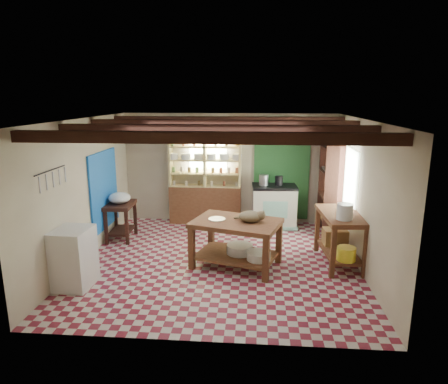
# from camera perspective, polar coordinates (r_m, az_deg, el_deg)

# --- Properties ---
(floor) EXTENTS (5.00, 5.00, 0.02)m
(floor) POSITION_cam_1_polar(r_m,az_deg,el_deg) (7.53, -0.66, -9.92)
(floor) COLOR maroon
(floor) RESTS_ON ground
(ceiling) EXTENTS (5.00, 5.00, 0.02)m
(ceiling) POSITION_cam_1_polar(r_m,az_deg,el_deg) (6.91, -0.72, 10.33)
(ceiling) COLOR #47484C
(ceiling) RESTS_ON wall_back
(wall_back) EXTENTS (5.00, 0.04, 2.60)m
(wall_back) POSITION_cam_1_polar(r_m,az_deg,el_deg) (9.55, 0.70, 3.37)
(wall_back) COLOR beige
(wall_back) RESTS_ON floor
(wall_front) EXTENTS (5.00, 0.04, 2.60)m
(wall_front) POSITION_cam_1_polar(r_m,az_deg,el_deg) (4.73, -3.53, -7.38)
(wall_front) COLOR beige
(wall_front) RESTS_ON floor
(wall_left) EXTENTS (0.04, 5.00, 2.60)m
(wall_left) POSITION_cam_1_polar(r_m,az_deg,el_deg) (7.75, -19.44, 0.18)
(wall_left) COLOR beige
(wall_left) RESTS_ON floor
(wall_right) EXTENTS (0.04, 5.00, 2.60)m
(wall_right) POSITION_cam_1_polar(r_m,az_deg,el_deg) (7.32, 19.20, -0.55)
(wall_right) COLOR beige
(wall_right) RESTS_ON floor
(ceiling_beams) EXTENTS (5.00, 3.80, 0.15)m
(ceiling_beams) POSITION_cam_1_polar(r_m,az_deg,el_deg) (6.92, -0.72, 9.34)
(ceiling_beams) COLOR #391B13
(ceiling_beams) RESTS_ON ceiling
(blue_wall_patch) EXTENTS (0.04, 1.40, 1.60)m
(blue_wall_patch) POSITION_cam_1_polar(r_m,az_deg,el_deg) (8.58, -16.76, 0.26)
(blue_wall_patch) COLOR blue
(blue_wall_patch) RESTS_ON wall_left
(green_wall_patch) EXTENTS (1.30, 0.04, 2.30)m
(green_wall_patch) POSITION_cam_1_polar(r_m,az_deg,el_deg) (9.52, 8.22, 2.90)
(green_wall_patch) COLOR #225525
(green_wall_patch) RESTS_ON wall_back
(window_back) EXTENTS (0.90, 0.02, 0.80)m
(window_back) POSITION_cam_1_polar(r_m,az_deg,el_deg) (9.51, -2.32, 5.76)
(window_back) COLOR silver
(window_back) RESTS_ON wall_back
(window_right) EXTENTS (0.02, 1.30, 1.20)m
(window_right) POSITION_cam_1_polar(r_m,az_deg,el_deg) (8.24, 17.43, 1.81)
(window_right) COLOR silver
(window_right) RESTS_ON wall_right
(utensil_rail) EXTENTS (0.06, 0.90, 0.28)m
(utensil_rail) POSITION_cam_1_polar(r_m,az_deg,el_deg) (6.57, -23.47, 1.83)
(utensil_rail) COLOR black
(utensil_rail) RESTS_ON wall_left
(pot_rack) EXTENTS (0.86, 0.12, 0.36)m
(pot_rack) POSITION_cam_1_polar(r_m,az_deg,el_deg) (8.98, 8.58, 8.24)
(pot_rack) COLOR black
(pot_rack) RESTS_ON ceiling
(shelving_unit) EXTENTS (1.70, 0.34, 2.20)m
(shelving_unit) POSITION_cam_1_polar(r_m,az_deg,el_deg) (9.45, -2.71, 2.02)
(shelving_unit) COLOR #DBC47E
(shelving_unit) RESTS_ON floor
(tall_rack) EXTENTS (0.40, 0.86, 2.00)m
(tall_rack) POSITION_cam_1_polar(r_m,az_deg,el_deg) (9.05, 14.94, 0.40)
(tall_rack) COLOR #391B13
(tall_rack) RESTS_ON floor
(work_table) EXTENTS (1.72, 1.39, 0.84)m
(work_table) POSITION_cam_1_polar(r_m,az_deg,el_deg) (7.19, 1.75, -7.36)
(work_table) COLOR brown
(work_table) RESTS_ON floor
(stove) EXTENTS (1.04, 0.73, 0.99)m
(stove) POSITION_cam_1_polar(r_m,az_deg,el_deg) (9.37, 7.13, -1.99)
(stove) COLOR beige
(stove) RESTS_ON floor
(prep_table) EXTENTS (0.57, 0.80, 0.79)m
(prep_table) POSITION_cam_1_polar(r_m,az_deg,el_deg) (8.79, -14.50, -4.04)
(prep_table) COLOR #391B13
(prep_table) RESTS_ON floor
(white_cabinet) EXTENTS (0.56, 0.67, 0.96)m
(white_cabinet) POSITION_cam_1_polar(r_m,az_deg,el_deg) (6.87, -20.65, -8.79)
(white_cabinet) COLOR silver
(white_cabinet) RESTS_ON floor
(right_counter) EXTENTS (0.76, 1.37, 0.95)m
(right_counter) POSITION_cam_1_polar(r_m,az_deg,el_deg) (7.56, 16.19, -6.41)
(right_counter) COLOR brown
(right_counter) RESTS_ON floor
(cat) EXTENTS (0.46, 0.38, 0.19)m
(cat) POSITION_cam_1_polar(r_m,az_deg,el_deg) (6.99, 3.85, -3.51)
(cat) COLOR olive
(cat) RESTS_ON work_table
(steel_tray) EXTENTS (0.38, 0.38, 0.02)m
(steel_tray) POSITION_cam_1_polar(r_m,az_deg,el_deg) (7.13, -1.01, -3.88)
(steel_tray) COLOR #B1B0B9
(steel_tray) RESTS_ON work_table
(basin_large) EXTENTS (0.58, 0.58, 0.16)m
(basin_large) POSITION_cam_1_polar(r_m,az_deg,el_deg) (7.26, 2.25, -8.14)
(basin_large) COLOR silver
(basin_large) RESTS_ON work_table
(basin_small) EXTENTS (0.51, 0.51, 0.14)m
(basin_small) POSITION_cam_1_polar(r_m,az_deg,el_deg) (7.02, 4.95, -9.06)
(basin_small) COLOR silver
(basin_small) RESTS_ON work_table
(kettle_left) EXTENTS (0.23, 0.23, 0.25)m
(kettle_left) POSITION_cam_1_polar(r_m,az_deg,el_deg) (9.21, 5.69, 1.72)
(kettle_left) COLOR #B1B0B9
(kettle_left) RESTS_ON stove
(kettle_right) EXTENTS (0.19, 0.19, 0.22)m
(kettle_right) POSITION_cam_1_polar(r_m,az_deg,el_deg) (9.24, 7.86, 1.62)
(kettle_right) COLOR black
(kettle_right) RESTS_ON stove
(enamel_bowl) EXTENTS (0.48, 0.48, 0.23)m
(enamel_bowl) POSITION_cam_1_polar(r_m,az_deg,el_deg) (8.65, -14.69, -0.81)
(enamel_bowl) COLOR silver
(enamel_bowl) RESTS_ON prep_table
(white_bucket) EXTENTS (0.29, 0.29, 0.27)m
(white_bucket) POSITION_cam_1_polar(r_m,az_deg,el_deg) (7.04, 16.86, -2.70)
(white_bucket) COLOR silver
(white_bucket) RESTS_ON right_counter
(wicker_basket) EXTENTS (0.45, 0.37, 0.30)m
(wicker_basket) POSITION_cam_1_polar(r_m,az_deg,el_deg) (7.86, 15.58, -6.19)
(wicker_basket) COLOR olive
(wicker_basket) RESTS_ON right_counter
(yellow_tub) EXTENTS (0.34, 0.34, 0.23)m
(yellow_tub) POSITION_cam_1_polar(r_m,az_deg,el_deg) (7.19, 17.07, -8.43)
(yellow_tub) COLOR yellow
(yellow_tub) RESTS_ON right_counter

